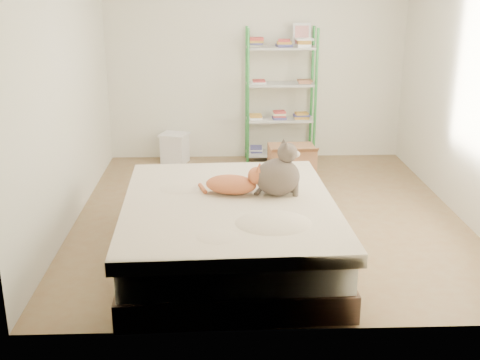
{
  "coord_description": "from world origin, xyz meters",
  "views": [
    {
      "loc": [
        -0.49,
        -5.62,
        2.25
      ],
      "look_at": [
        -0.31,
        -0.75,
        0.62
      ],
      "focal_mm": 45.0,
      "sensor_mm": 36.0,
      "label": 1
    }
  ],
  "objects_px": {
    "grey_cat": "(278,169)",
    "shelf_unit": "(281,96)",
    "cardboard_box": "(292,162)",
    "bed": "(229,232)",
    "white_bin": "(175,148)",
    "orange_cat": "(231,182)"
  },
  "relations": [
    {
      "from": "bed",
      "to": "shelf_unit",
      "type": "xyz_separation_m",
      "value": [
        0.71,
        2.93,
        0.57
      ]
    },
    {
      "from": "orange_cat",
      "to": "shelf_unit",
      "type": "xyz_separation_m",
      "value": [
        0.69,
        2.76,
        0.2
      ]
    },
    {
      "from": "orange_cat",
      "to": "cardboard_box",
      "type": "distance_m",
      "value": 2.26
    },
    {
      "from": "shelf_unit",
      "to": "cardboard_box",
      "type": "height_order",
      "value": "shelf_unit"
    },
    {
      "from": "orange_cat",
      "to": "white_bin",
      "type": "bearing_deg",
      "value": 115.06
    },
    {
      "from": "cardboard_box",
      "to": "white_bin",
      "type": "xyz_separation_m",
      "value": [
        -1.43,
        0.65,
        0.0
      ]
    },
    {
      "from": "cardboard_box",
      "to": "grey_cat",
      "type": "bearing_deg",
      "value": -101.7
    },
    {
      "from": "bed",
      "to": "shelf_unit",
      "type": "bearing_deg",
      "value": 74.21
    },
    {
      "from": "grey_cat",
      "to": "shelf_unit",
      "type": "distance_m",
      "value": 2.82
    },
    {
      "from": "grey_cat",
      "to": "white_bin",
      "type": "distance_m",
      "value": 3.02
    },
    {
      "from": "bed",
      "to": "grey_cat",
      "type": "height_order",
      "value": "grey_cat"
    },
    {
      "from": "orange_cat",
      "to": "grey_cat",
      "type": "xyz_separation_m",
      "value": [
        0.39,
        -0.04,
        0.12
      ]
    },
    {
      "from": "orange_cat",
      "to": "grey_cat",
      "type": "bearing_deg",
      "value": 5.31
    },
    {
      "from": "grey_cat",
      "to": "shelf_unit",
      "type": "relative_size",
      "value": 0.26
    },
    {
      "from": "grey_cat",
      "to": "shelf_unit",
      "type": "height_order",
      "value": "shelf_unit"
    },
    {
      "from": "cardboard_box",
      "to": "white_bin",
      "type": "relative_size",
      "value": 1.34
    },
    {
      "from": "cardboard_box",
      "to": "bed",
      "type": "bearing_deg",
      "value": -110.79
    },
    {
      "from": "bed",
      "to": "white_bin",
      "type": "relative_size",
      "value": 5.36
    },
    {
      "from": "orange_cat",
      "to": "cardboard_box",
      "type": "relative_size",
      "value": 0.92
    },
    {
      "from": "bed",
      "to": "shelf_unit",
      "type": "relative_size",
      "value": 1.26
    },
    {
      "from": "shelf_unit",
      "to": "white_bin",
      "type": "relative_size",
      "value": 4.26
    },
    {
      "from": "grey_cat",
      "to": "bed",
      "type": "bearing_deg",
      "value": 101.08
    }
  ]
}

